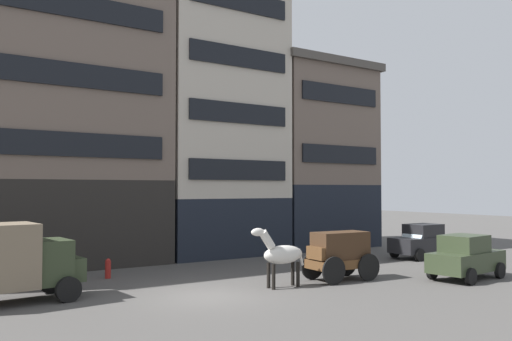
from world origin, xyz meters
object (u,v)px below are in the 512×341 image
Objects in this scene: cargo_wagon at (339,252)px; sedan_light at (422,241)px; draft_horse at (281,254)px; sedan_dark at (466,257)px; fire_hydrant_curbside at (108,268)px; delivery_truck_far at (8,260)px.

sedan_light is (8.53, 2.80, -0.23)m from cargo_wagon.
draft_horse reaches higher than sedan_dark.
cargo_wagon reaches higher than sedan_dark.
sedan_light is at bearing 54.44° from sedan_dark.
sedan_dark is (7.59, -2.63, -0.36)m from draft_horse.
fire_hydrant_curbside is (-7.83, 5.66, -0.72)m from cargo_wagon.
draft_horse is at bearing 179.95° from cargo_wagon.
cargo_wagon is 0.80× the size of sedan_light.
delivery_truck_far is at bearing 162.85° from sedan_dark.
cargo_wagon is at bearing -161.80° from sedan_light.
delivery_truck_far is 1.21× the size of sedan_light.
sedan_dark is 1.04× the size of sedan_light.
sedan_dark is at bearing -29.53° from cargo_wagon.
fire_hydrant_curbside is (-16.36, 2.85, -0.49)m from sedan_light.
sedan_light is (20.63, 0.27, -0.51)m from delivery_truck_far.
cargo_wagon reaches higher than fire_hydrant_curbside.
delivery_truck_far is at bearing 168.16° from cargo_wagon.
sedan_light is at bearing 18.20° from cargo_wagon.
cargo_wagon is 8.98m from sedan_light.
draft_horse is 0.52× the size of delivery_truck_far.
sedan_light is 16.62m from fire_hydrant_curbside.
cargo_wagon is at bearing -35.83° from fire_hydrant_curbside.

